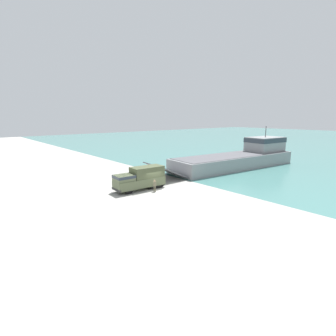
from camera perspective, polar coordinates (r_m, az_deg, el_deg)
The scene contains 7 objects.
ground_plane at distance 37.30m, azimuth -2.57°, elevation -4.79°, with size 240.00×240.00×0.00m, color #A8A59E.
landing_craft at distance 56.24m, azimuth 15.70°, elevation 2.39°, with size 10.34×34.10×8.13m.
military_truck at distance 37.34m, azimuth -6.02°, elevation -2.24°, with size 2.82×7.59×3.20m.
soldier_on_ramp at distance 36.29m, azimuth -2.92°, elevation -3.68°, with size 0.44×0.50×1.66m.
mooring_bollard at distance 48.23m, azimuth -3.72°, elevation -0.66°, with size 0.23×0.23×0.66m.
shoreline_rock_a at distance 50.80m, azimuth -4.25°, elevation -0.47°, with size 1.14×1.14×1.14m, color gray.
shoreline_rock_b at distance 52.83m, azimuth -4.10°, elevation -0.01°, with size 1.24×1.24×1.24m, color gray.
Camera 1 is at (28.28, -22.03, 10.33)m, focal length 28.00 mm.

